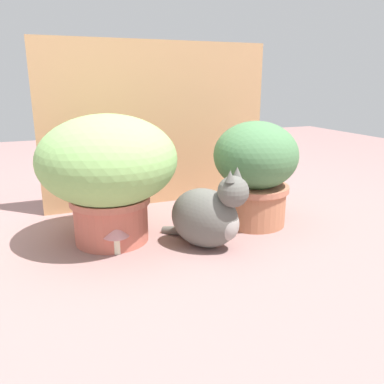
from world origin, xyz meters
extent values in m
plane|color=gray|center=(0.00, 0.00, 0.00)|extent=(6.00, 6.00, 0.00)
cube|color=tan|center=(0.14, 0.55, 0.39)|extent=(1.11, 0.03, 0.77)
cylinder|color=#C36452|center=(-0.18, 0.14, 0.09)|extent=(0.28, 0.28, 0.18)
cylinder|color=#BF6A58|center=(-0.18, 0.14, 0.16)|extent=(0.30, 0.30, 0.02)
ellipsoid|color=#82B262|center=(-0.18, 0.14, 0.31)|extent=(0.51, 0.51, 0.33)
cylinder|color=#B46E4E|center=(0.42, 0.10, 0.08)|extent=(0.27, 0.27, 0.17)
cylinder|color=#B86E54|center=(0.42, 0.10, 0.16)|extent=(0.29, 0.29, 0.02)
ellipsoid|color=#4B794B|center=(0.42, 0.10, 0.30)|extent=(0.35, 0.35, 0.28)
ellipsoid|color=#5C5B55|center=(0.13, -0.04, 0.11)|extent=(0.30, 0.31, 0.22)
ellipsoid|color=gray|center=(0.19, -0.12, 0.10)|extent=(0.12, 0.12, 0.11)
sphere|color=#5C5B55|center=(0.20, -0.13, 0.23)|extent=(0.15, 0.15, 0.11)
cone|color=#5C5B55|center=(0.22, -0.11, 0.29)|extent=(0.05, 0.05, 0.04)
cone|color=#5C5B55|center=(0.17, -0.15, 0.29)|extent=(0.05, 0.05, 0.04)
cylinder|color=#5C5B55|center=(0.09, 0.07, 0.02)|extent=(0.14, 0.17, 0.07)
cylinder|color=#E9EAC6|center=(-0.18, 0.02, 0.03)|extent=(0.04, 0.04, 0.06)
cone|color=pink|center=(-0.18, 0.02, 0.09)|extent=(0.09, 0.09, 0.05)
camera|label=1|loc=(-0.41, -1.27, 0.59)|focal=36.44mm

